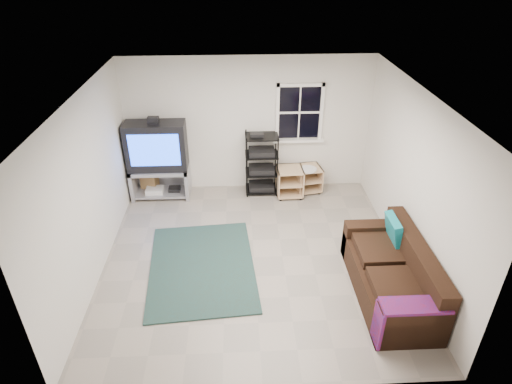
{
  "coord_description": "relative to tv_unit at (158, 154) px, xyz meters",
  "views": [
    {
      "loc": [
        -0.22,
        -5.28,
        4.28
      ],
      "look_at": [
        0.05,
        0.4,
        0.95
      ],
      "focal_mm": 30.0,
      "sensor_mm": 36.0,
      "label": 1
    }
  ],
  "objects": [
    {
      "name": "side_table_right",
      "position": [
        2.85,
        0.06,
        -0.58
      ],
      "size": [
        0.54,
        0.54,
        0.54
      ],
      "rotation": [
        0.0,
        0.0,
        0.16
      ],
      "color": "tan",
      "rests_on": "ground"
    },
    {
      "name": "sofa",
      "position": [
        3.58,
        -2.89,
        -0.56
      ],
      "size": [
        0.88,
        1.98,
        0.9
      ],
      "color": "black",
      "rests_on": "ground"
    },
    {
      "name": "side_table_left",
      "position": [
        2.47,
        -0.08,
        -0.58
      ],
      "size": [
        0.5,
        0.5,
        0.57
      ],
      "rotation": [
        0.0,
        0.0,
        0.04
      ],
      "color": "tan",
      "rests_on": "ground"
    },
    {
      "name": "av_rack",
      "position": [
        1.94,
        0.05,
        -0.35
      ],
      "size": [
        0.62,
        0.45,
        1.23
      ],
      "color": "black",
      "rests_on": "ground"
    },
    {
      "name": "shag_rug",
      "position": [
        0.9,
        -2.2,
        -0.87
      ],
      "size": [
        1.73,
        2.26,
        0.03
      ],
      "primitive_type": "cube",
      "rotation": [
        0.0,
        0.0,
        0.08
      ],
      "color": "black",
      "rests_on": "ground"
    },
    {
      "name": "paper_bag",
      "position": [
        -0.25,
        0.14,
        -0.66
      ],
      "size": [
        0.35,
        0.28,
        0.44
      ],
      "primitive_type": "cube",
      "rotation": [
        0.0,
        0.0,
        -0.28
      ],
      "color": "olive",
      "rests_on": "ground"
    },
    {
      "name": "room",
      "position": [
        2.65,
        0.26,
        0.59
      ],
      "size": [
        4.6,
        4.62,
        4.6
      ],
      "color": "gray",
      "rests_on": "ground"
    },
    {
      "name": "tv_unit",
      "position": [
        0.0,
        0.0,
        0.0
      ],
      "size": [
        1.09,
        0.55,
        1.61
      ],
      "color": "#9A9AA1",
      "rests_on": "ground"
    }
  ]
}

